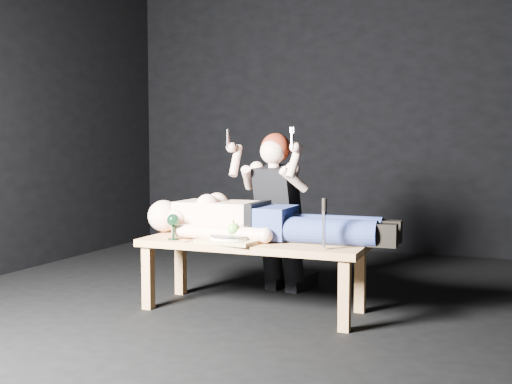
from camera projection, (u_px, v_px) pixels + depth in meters
ground at (283, 314)px, 3.65m from camera, size 5.00×5.00×0.00m
back_wall at (364, 102)px, 5.86m from camera, size 5.00×0.00×5.00m
table at (253, 275)px, 3.71m from camera, size 1.42×0.54×0.45m
lying_man at (265, 217)px, 3.76m from camera, size 1.50×0.46×0.28m
kneeling_woman at (282, 211)px, 4.19m from camera, size 0.75×0.81×1.17m
serving_tray at (230, 241)px, 3.60m from camera, size 0.40×0.31×0.02m
plate at (230, 237)px, 3.60m from camera, size 0.28×0.28×0.02m
apple at (233, 229)px, 3.59m from camera, size 0.08×0.08×0.08m
goblet at (173, 227)px, 3.70m from camera, size 0.08×0.08×0.16m
fork_flat at (192, 240)px, 3.66m from camera, size 0.03×0.15×0.01m
knife_flat at (246, 244)px, 3.52m from camera, size 0.04×0.15×0.01m
spoon_flat at (250, 242)px, 3.58m from camera, size 0.13×0.09×0.01m
carving_knife at (324, 224)px, 3.33m from camera, size 0.04×0.04×0.29m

